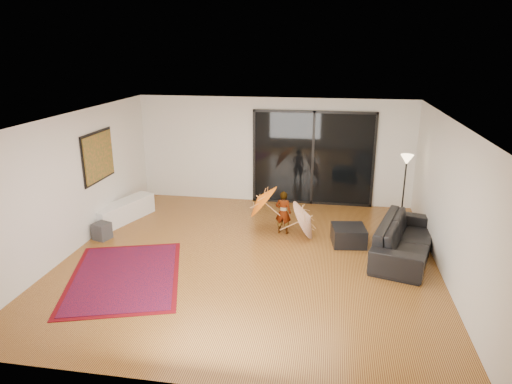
% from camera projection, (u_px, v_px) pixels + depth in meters
% --- Properties ---
extents(floor, '(7.00, 7.00, 0.00)m').
position_uv_depth(floor, '(250.00, 259.00, 8.77)').
color(floor, '#AA732E').
rests_on(floor, ground).
extents(ceiling, '(7.00, 7.00, 0.00)m').
position_uv_depth(ceiling, '(249.00, 118.00, 7.95)').
color(ceiling, white).
rests_on(ceiling, wall_back).
extents(wall_back, '(7.00, 0.00, 7.00)m').
position_uv_depth(wall_back, '(274.00, 151.00, 11.64)').
color(wall_back, silver).
rests_on(wall_back, floor).
extents(wall_front, '(7.00, 0.00, 7.00)m').
position_uv_depth(wall_front, '(193.00, 287.00, 5.07)').
color(wall_front, silver).
rests_on(wall_front, floor).
extents(wall_left, '(0.00, 7.00, 7.00)m').
position_uv_depth(wall_left, '(73.00, 183.00, 8.91)').
color(wall_left, silver).
rests_on(wall_left, floor).
extents(wall_right, '(0.00, 7.00, 7.00)m').
position_uv_depth(wall_right, '(450.00, 202.00, 7.81)').
color(wall_right, silver).
rests_on(wall_right, floor).
extents(sliding_door, '(3.06, 0.07, 2.40)m').
position_uv_depth(sliding_door, '(313.00, 158.00, 11.50)').
color(sliding_door, black).
rests_on(sliding_door, wall_back).
extents(painting, '(0.04, 1.28, 1.08)m').
position_uv_depth(painting, '(98.00, 157.00, 9.75)').
color(painting, black).
rests_on(painting, wall_left).
extents(media_console, '(0.92, 1.74, 0.47)m').
position_uv_depth(media_console, '(124.00, 211.00, 10.61)').
color(media_console, white).
rests_on(media_console, floor).
extents(speaker, '(0.39, 0.39, 0.35)m').
position_uv_depth(speaker, '(102.00, 231.00, 9.62)').
color(speaker, '#424244').
rests_on(speaker, floor).
extents(persian_rug, '(2.57, 3.06, 0.02)m').
position_uv_depth(persian_rug, '(125.00, 276.00, 8.09)').
color(persian_rug, '#5E080F').
rests_on(persian_rug, floor).
extents(sofa, '(1.56, 2.55, 0.70)m').
position_uv_depth(sofa, '(405.00, 239.00, 8.83)').
color(sofa, black).
rests_on(sofa, floor).
extents(ottoman, '(0.74, 0.74, 0.38)m').
position_uv_depth(ottoman, '(348.00, 235.00, 9.38)').
color(ottoman, black).
rests_on(ottoman, floor).
extents(floor_lamp, '(0.28, 0.28, 1.63)m').
position_uv_depth(floor_lamp, '(406.00, 170.00, 10.09)').
color(floor_lamp, black).
rests_on(floor_lamp, floor).
extents(child, '(0.38, 0.27, 0.95)m').
position_uv_depth(child, '(283.00, 212.00, 9.85)').
color(child, '#999999').
rests_on(child, floor).
extents(parasol_orange, '(0.68, 0.86, 0.89)m').
position_uv_depth(parasol_orange, '(258.00, 200.00, 9.81)').
color(parasol_orange, '#DD5E0B').
rests_on(parasol_orange, child).
extents(parasol_white, '(0.59, 0.88, 0.94)m').
position_uv_depth(parasol_white, '(311.00, 215.00, 9.60)').
color(parasol_white, white).
rests_on(parasol_white, floor).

